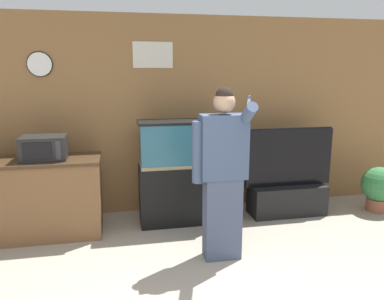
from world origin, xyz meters
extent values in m
cube|color=olive|center=(0.00, 3.06, 1.30)|extent=(10.00, 0.06, 2.60)
cube|color=beige|center=(0.11, 3.02, 2.09)|extent=(0.51, 0.02, 0.33)
cylinder|color=white|center=(-1.27, 3.02, 1.97)|extent=(0.28, 0.03, 0.28)
cylinder|color=black|center=(-1.27, 3.02, 1.97)|extent=(0.30, 0.01, 0.30)
cube|color=brown|center=(-1.44, 2.46, 0.44)|extent=(1.67, 0.57, 0.88)
cube|color=#3D2A19|center=(-1.44, 2.46, 0.90)|extent=(1.71, 0.61, 0.03)
cube|color=black|center=(-1.19, 2.45, 1.05)|extent=(0.49, 0.35, 0.27)
cube|color=black|center=(-1.23, 2.27, 1.05)|extent=(0.30, 0.01, 0.19)
cube|color=#2D2D33|center=(-1.01, 2.27, 1.05)|extent=(0.05, 0.01, 0.21)
cube|color=black|center=(0.44, 2.55, 0.37)|extent=(1.16, 0.42, 0.74)
cube|color=#937F5B|center=(0.44, 2.55, 0.76)|extent=(1.12, 0.40, 0.04)
cube|color=#285B70|center=(0.44, 2.55, 1.02)|extent=(1.11, 0.40, 0.54)
cube|color=black|center=(0.44, 2.55, 1.29)|extent=(1.16, 0.42, 0.03)
cube|color=black|center=(1.82, 2.53, 0.20)|extent=(1.00, 0.40, 0.40)
cube|color=black|center=(1.82, 2.53, 0.78)|extent=(1.18, 0.05, 0.75)
cube|color=black|center=(1.82, 2.56, 0.78)|extent=(1.21, 0.01, 0.78)
cube|color=#424C66|center=(0.64, 1.55, 0.43)|extent=(0.37, 0.21, 0.85)
cube|color=#3D4C6B|center=(0.64, 1.55, 1.17)|extent=(0.46, 0.22, 0.64)
sphere|color=tan|center=(0.64, 1.55, 1.60)|extent=(0.21, 0.21, 0.21)
sphere|color=black|center=(0.64, 1.55, 1.66)|extent=(0.17, 0.17, 0.17)
cylinder|color=#3D4C6B|center=(0.38, 1.55, 1.12)|extent=(0.12, 0.12, 0.61)
cylinder|color=#3D4C6B|center=(0.82, 1.41, 1.49)|extent=(0.11, 0.33, 0.28)
cylinder|color=white|center=(0.82, 1.39, 1.59)|extent=(0.02, 0.06, 0.11)
cylinder|color=#2856B2|center=(0.82, 1.37, 1.65)|extent=(0.02, 0.03, 0.05)
cylinder|color=brown|center=(3.10, 2.39, 0.09)|extent=(0.29, 0.29, 0.17)
sphere|color=#33753D|center=(3.10, 2.39, 0.37)|extent=(0.48, 0.48, 0.48)
camera|label=1|loc=(-0.37, -1.90, 1.91)|focal=35.00mm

